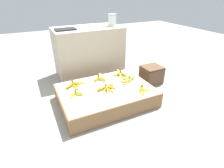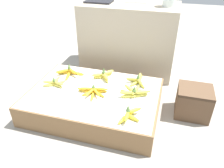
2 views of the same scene
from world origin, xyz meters
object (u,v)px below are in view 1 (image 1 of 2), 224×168
Objects in this scene: banana_bunch_back_left at (74,84)px; banana_bunch_back_midleft at (99,78)px; wooden_crate at (151,75)px; banana_bunch_middle_midright at (128,79)px; glass_jar at (112,20)px; banana_bunch_middle_left at (75,93)px; foam_tray_white at (86,26)px; banana_bunch_middle_midleft at (107,88)px; banana_bunch_front_midright at (143,89)px; banana_bunch_back_midright at (120,73)px.

banana_bunch_back_midleft is at bearing 5.15° from banana_bunch_back_left.
banana_bunch_back_midleft reaches higher than wooden_crate.
glass_jar is at bearing 78.51° from banana_bunch_middle_midright.
banana_bunch_middle_left is 0.76× the size of banana_bunch_back_left.
banana_bunch_back_left is 1.61× the size of glass_jar.
foam_tray_white is (0.46, 0.77, 0.55)m from banana_bunch_back_left.
banana_bunch_middle_midleft is 1.52× the size of glass_jar.
banana_bunch_middle_midright is at bearing 95.40° from banana_bunch_front_midright.
banana_bunch_middle_midleft is 0.90× the size of foam_tray_white.
glass_jar reaches higher than banana_bunch_back_left.
banana_bunch_middle_left is (-0.74, 0.26, -0.01)m from banana_bunch_front_midright.
banana_bunch_middle_midright is 0.96× the size of banana_bunch_back_left.
wooden_crate is at bearing -48.38° from foam_tray_white.
foam_tray_white is at bearing 81.31° from banana_bunch_back_midleft.
foam_tray_white reaches higher than banana_bunch_back_midright.
foam_tray_white is (-0.38, 0.14, -0.08)m from glass_jar.
banana_bunch_middle_midright is at bearing -163.99° from wooden_crate.
foam_tray_white is at bearing 83.03° from banana_bunch_middle_midleft.
banana_bunch_back_left is at bearing 146.28° from banana_bunch_front_midright.
glass_jar reaches higher than wooden_crate.
banana_bunch_back_midright is (-0.51, 0.07, 0.10)m from wooden_crate.
banana_bunch_back_midright is (-0.03, 0.50, -0.00)m from banana_bunch_front_midright.
banana_bunch_middle_midleft is at bearing -5.34° from banana_bunch_middle_left.
banana_bunch_middle_left is 0.94× the size of banana_bunch_back_midright.
wooden_crate is at bearing 8.42° from banana_bunch_middle_left.
glass_jar reaches higher than banana_bunch_middle_midleft.
banana_bunch_front_midright is 0.78× the size of banana_bunch_middle_midright.
foam_tray_white is at bearing 159.64° from glass_jar.
banana_bunch_front_midright is 0.99× the size of banana_bunch_middle_left.
banana_bunch_middle_midleft is 0.28m from banana_bunch_back_midleft.
foam_tray_white reaches higher than banana_bunch_middle_midright.
banana_bunch_back_midright is 1.29× the size of glass_jar.
banana_bunch_middle_midright is (-0.50, -0.14, 0.10)m from wooden_crate.
banana_bunch_back_left is at bearing 165.57° from banana_bunch_middle_midright.
banana_bunch_back_midleft is 1.18× the size of glass_jar.
banana_bunch_front_midright reaches higher than banana_bunch_middle_midleft.
banana_bunch_middle_left is 0.38m from banana_bunch_middle_midleft.
banana_bunch_middle_left is 0.72m from banana_bunch_middle_midright.
glass_jar is (-0.34, 0.66, 0.72)m from wooden_crate.
banana_bunch_back_midright reaches higher than wooden_crate.
banana_bunch_back_midleft is at bearing 175.83° from wooden_crate.
banana_bunch_middle_midleft is 0.98× the size of banana_bunch_middle_midright.
foam_tray_white reaches higher than banana_bunch_back_midleft.
banana_bunch_front_midright is at bearing -33.72° from banana_bunch_back_left.
banana_bunch_middle_midright is 0.38m from banana_bunch_back_midleft.
glass_jar reaches higher than banana_bunch_middle_midright.
banana_bunch_middle_left is 0.79× the size of banana_bunch_middle_midright.
banana_bunch_back_left is at bearing 78.48° from banana_bunch_middle_left.
wooden_crate is at bearing -63.02° from glass_jar.
banana_bunch_back_midright is at bearing -74.45° from foam_tray_white.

